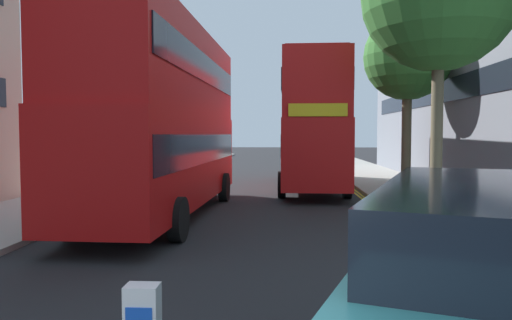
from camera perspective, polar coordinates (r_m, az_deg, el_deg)
The scene contains 7 objects.
sidewalk_right at distance 18.23m, azimuth 20.14°, elevation -4.65°, with size 4.00×80.00×0.14m, color #ADA89E.
sidewalk_left at distance 19.04m, azimuth -20.74°, elevation -4.34°, with size 4.00×80.00×0.14m, color #ADA89E.
kerb_line_outer at distance 15.80m, azimuth 14.95°, elevation -5.97°, with size 0.10×56.00×0.01m, color yellow.
kerb_line_inner at distance 15.77m, azimuth 14.38°, elevation -5.98°, with size 0.10×56.00×0.01m, color yellow.
double_decker_bus_away at distance 14.51m, azimuth -10.85°, elevation 5.27°, with size 3.09×10.89×5.64m.
double_decker_bus_oncoming at distance 21.77m, azimuth 6.59°, elevation 4.55°, with size 2.95×10.85×5.64m.
street_tree_near at distance 22.38m, azimuth 17.66°, elevation 11.60°, with size 3.84×3.84×7.66m.
Camera 1 is at (1.15, -1.27, 2.46)m, focal length 33.51 mm.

